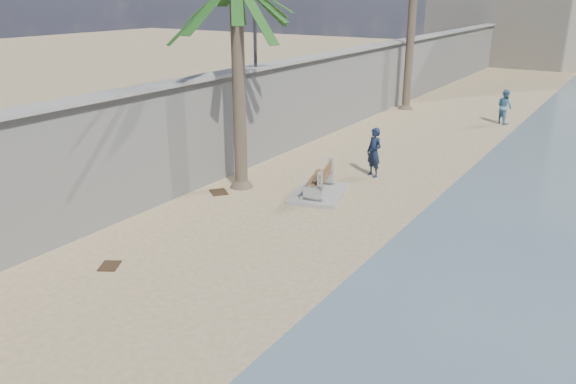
% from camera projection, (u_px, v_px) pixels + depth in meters
% --- Properties ---
extents(ground_plane, '(140.00, 140.00, 0.00)m').
position_uv_depth(ground_plane, '(87.00, 384.00, 9.37)').
color(ground_plane, tan).
extents(seawall, '(0.45, 70.00, 3.50)m').
position_uv_depth(seawall, '(351.00, 88.00, 27.27)').
color(seawall, gray).
rests_on(seawall, ground_plane).
extents(wall_cap, '(0.80, 70.00, 0.12)m').
position_uv_depth(wall_cap, '(352.00, 50.00, 26.66)').
color(wall_cap, gray).
rests_on(wall_cap, seawall).
extents(bench_far, '(2.12, 2.60, 0.94)m').
position_uv_depth(bench_far, '(319.00, 183.00, 17.89)').
color(bench_far, gray).
rests_on(bench_far, ground_plane).
extents(person_a, '(0.86, 0.74, 2.00)m').
position_uv_depth(person_a, '(374.00, 149.00, 19.57)').
color(person_a, '#121C32').
rests_on(person_a, ground_plane).
extents(person_b, '(1.14, 1.11, 1.87)m').
position_uv_depth(person_b, '(505.00, 105.00, 27.50)').
color(person_b, teal).
rests_on(person_b, ground_plane).
extents(debris_c, '(0.80, 0.78, 0.03)m').
position_uv_depth(debris_c, '(219.00, 192.00, 18.27)').
color(debris_c, '#382616').
rests_on(debris_c, ground_plane).
extents(debris_d, '(0.64, 0.68, 0.03)m').
position_uv_depth(debris_d, '(110.00, 266.00, 13.36)').
color(debris_d, '#382616').
rests_on(debris_d, ground_plane).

